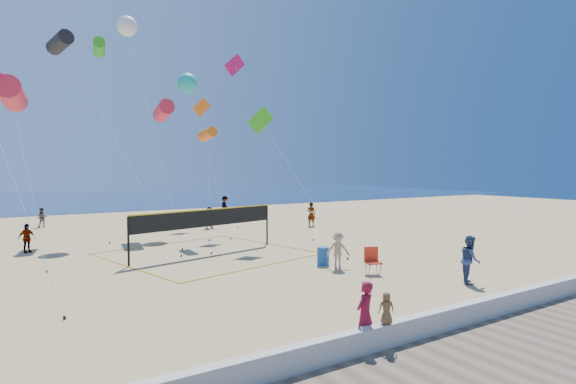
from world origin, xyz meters
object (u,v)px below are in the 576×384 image
trash_barrel (323,256)px  volleyball_net (207,223)px  camp_chair (372,259)px  woman (365,314)px

trash_barrel → volleyball_net: volleyball_net is taller
camp_chair → trash_barrel: (-0.72, 2.52, -0.23)m
woman → volleyball_net: bearing=-114.6°
woman → camp_chair: (5.51, 5.74, -0.18)m
woman → trash_barrel: bearing=-139.5°
trash_barrel → volleyball_net: bearing=123.2°
camp_chair → volleyball_net: bearing=140.0°
volleyball_net → trash_barrel: bearing=-70.6°
camp_chair → trash_barrel: size_ratio=1.52×
trash_barrel → volleyball_net: 6.60m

